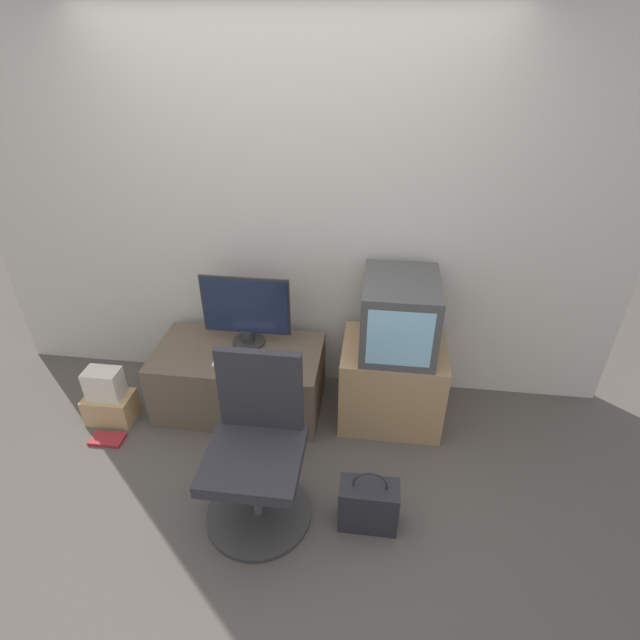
{
  "coord_description": "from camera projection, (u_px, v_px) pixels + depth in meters",
  "views": [
    {
      "loc": [
        0.56,
        -1.74,
        2.43
      ],
      "look_at": [
        0.21,
        0.98,
        0.72
      ],
      "focal_mm": 28.0,
      "sensor_mm": 36.0,
      "label": 1
    }
  ],
  "objects": [
    {
      "name": "ground_plane",
      "position": [
        261.0,
        517.0,
        2.82
      ],
      "size": [
        12.0,
        12.0,
        0.0
      ],
      "primitive_type": "plane",
      "color": "#4C4742"
    },
    {
      "name": "side_stand",
      "position": [
        391.0,
        382.0,
        3.38
      ],
      "size": [
        0.67,
        0.55,
        0.58
      ],
      "color": "#A37F56",
      "rests_on": "ground_plane"
    },
    {
      "name": "wall_back",
      "position": [
        295.0,
        215.0,
        3.24
      ],
      "size": [
        4.4,
        0.05,
        2.6
      ],
      "color": "beige",
      "rests_on": "ground_plane"
    },
    {
      "name": "office_chair",
      "position": [
        257.0,
        456.0,
        2.66
      ],
      "size": [
        0.59,
        0.59,
        0.98
      ],
      "color": "#333333",
      "rests_on": "ground_plane"
    },
    {
      "name": "main_monitor",
      "position": [
        246.0,
        311.0,
        3.32
      ],
      "size": [
        0.6,
        0.22,
        0.51
      ],
      "color": "#2D2D2D",
      "rests_on": "desk"
    },
    {
      "name": "mouse",
      "position": [
        272.0,
        365.0,
        3.22
      ],
      "size": [
        0.05,
        0.04,
        0.03
      ],
      "color": "silver",
      "rests_on": "desk"
    },
    {
      "name": "crt_tv",
      "position": [
        399.0,
        315.0,
        3.11
      ],
      "size": [
        0.46,
        0.56,
        0.48
      ],
      "color": "#474747",
      "rests_on": "side_stand"
    },
    {
      "name": "cardboard_box_lower",
      "position": [
        111.0,
        407.0,
        3.44
      ],
      "size": [
        0.32,
        0.21,
        0.2
      ],
      "color": "tan",
      "rests_on": "ground_plane"
    },
    {
      "name": "book",
      "position": [
        107.0,
        439.0,
        3.31
      ],
      "size": [
        0.22,
        0.13,
        0.02
      ],
      "color": "maroon",
      "rests_on": "ground_plane"
    },
    {
      "name": "desk",
      "position": [
        240.0,
        379.0,
        3.49
      ],
      "size": [
        1.13,
        0.62,
        0.47
      ],
      "color": "brown",
      "rests_on": "ground_plane"
    },
    {
      "name": "keyboard",
      "position": [
        238.0,
        363.0,
        3.25
      ],
      "size": [
        0.32,
        0.11,
        0.01
      ],
      "color": "white",
      "rests_on": "desk"
    },
    {
      "name": "handbag",
      "position": [
        368.0,
        505.0,
        2.71
      ],
      "size": [
        0.32,
        0.17,
        0.4
      ],
      "color": "#232328",
      "rests_on": "ground_plane"
    },
    {
      "name": "cardboard_box_upper",
      "position": [
        104.0,
        384.0,
        3.33
      ],
      "size": [
        0.23,
        0.15,
        0.21
      ],
      "color": "beige",
      "rests_on": "cardboard_box_lower"
    }
  ]
}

